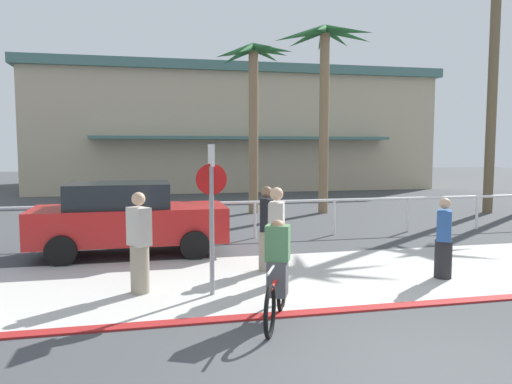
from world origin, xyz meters
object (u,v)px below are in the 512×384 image
at_px(palm_tree_0, 253,81).
at_px(cyclist_red_0, 277,273).
at_px(stop_sign_bike_lane, 212,197).
at_px(pedestrian_1, 267,232).
at_px(palm_tree_1, 324,66).
at_px(pedestrian_2, 444,242).
at_px(car_red_1, 128,218).
at_px(palm_tree_2, 496,24).
at_px(pedestrian_3, 139,247).
at_px(pedestrian_0, 276,241).

xyz_separation_m(palm_tree_0, cyclist_red_0, (-2.18, -11.61, -4.30)).
height_order(stop_sign_bike_lane, pedestrian_1, stop_sign_bike_lane).
bearing_deg(palm_tree_0, palm_tree_1, -12.18).
bearing_deg(pedestrian_2, cyclist_red_0, -157.94).
relative_size(car_red_1, pedestrian_1, 2.54).
height_order(palm_tree_2, cyclist_red_0, palm_tree_2).
relative_size(palm_tree_0, pedestrian_3, 3.63).
relative_size(palm_tree_0, palm_tree_2, 0.66).
relative_size(palm_tree_2, car_red_1, 2.19).
xyz_separation_m(palm_tree_1, car_red_1, (-7.04, -6.01, -4.66)).
height_order(car_red_1, cyclist_red_0, car_red_1).
bearing_deg(pedestrian_0, pedestrian_3, 177.82).
relative_size(palm_tree_2, pedestrian_0, 5.35).
bearing_deg(stop_sign_bike_lane, cyclist_red_0, -61.25).
height_order(cyclist_red_0, pedestrian_2, pedestrian_2).
xyz_separation_m(car_red_1, pedestrian_2, (5.93, -3.55, -0.16)).
distance_m(palm_tree_0, palm_tree_2, 9.25).
bearing_deg(car_red_1, pedestrian_3, -84.82).
height_order(palm_tree_0, cyclist_red_0, palm_tree_0).
distance_m(cyclist_red_0, pedestrian_3, 2.64).
relative_size(stop_sign_bike_lane, pedestrian_0, 1.42).
relative_size(palm_tree_1, pedestrian_1, 4.06).
height_order(palm_tree_0, pedestrian_2, palm_tree_0).
relative_size(pedestrian_0, pedestrian_3, 1.03).
xyz_separation_m(stop_sign_bike_lane, pedestrian_1, (1.30, 1.42, -0.87)).
height_order(palm_tree_2, car_red_1, palm_tree_2).
bearing_deg(pedestrian_3, pedestrian_1, 22.64).
bearing_deg(pedestrian_0, car_red_1, 128.61).
bearing_deg(pedestrian_1, palm_tree_0, 79.39).
relative_size(stop_sign_bike_lane, palm_tree_0, 0.40).
bearing_deg(stop_sign_bike_lane, pedestrian_3, 162.50).
bearing_deg(pedestrian_3, pedestrian_2, -2.79).
xyz_separation_m(pedestrian_0, pedestrian_1, (0.10, 1.13, -0.04)).
relative_size(cyclist_red_0, pedestrian_2, 1.09).
height_order(pedestrian_0, pedestrian_2, pedestrian_0).
bearing_deg(palm_tree_2, pedestrian_1, -146.60).
bearing_deg(palm_tree_2, car_red_1, -160.63).
bearing_deg(cyclist_red_0, pedestrian_2, 22.06).
relative_size(cyclist_red_0, pedestrian_1, 0.98).
distance_m(palm_tree_0, pedestrian_2, 11.09).
distance_m(palm_tree_0, palm_tree_1, 2.71).
bearing_deg(pedestrian_2, pedestrian_0, 176.76).
distance_m(stop_sign_bike_lane, cyclist_red_0, 1.87).
bearing_deg(pedestrian_1, cyclist_red_0, -100.81).
distance_m(stop_sign_bike_lane, pedestrian_1, 2.11).
xyz_separation_m(palm_tree_0, palm_tree_2, (8.81, -1.91, 2.06)).
relative_size(stop_sign_bike_lane, cyclist_red_0, 1.51).
bearing_deg(pedestrian_1, car_red_1, 141.22).
relative_size(car_red_1, cyclist_red_0, 2.60).
bearing_deg(pedestrian_0, palm_tree_2, 37.25).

